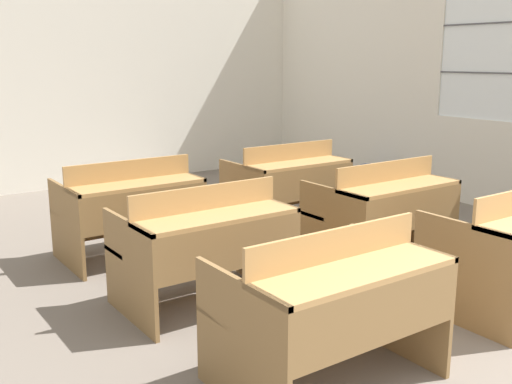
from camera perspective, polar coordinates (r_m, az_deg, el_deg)
wall_back at (r=8.12m, az=-16.49°, el=11.71°), size 6.61×0.06×3.18m
wall_right_with_window at (r=7.24m, az=20.00°, el=11.32°), size 0.06×6.95×3.18m
bench_front_left at (r=3.11m, az=7.17°, el=-10.38°), size 1.09×0.76×0.83m
bench_second_left at (r=4.05m, az=-4.87°, el=-4.78°), size 1.09×0.76×0.83m
bench_second_right at (r=5.04m, az=12.00°, el=-1.52°), size 1.09×0.76×0.83m
bench_third_left at (r=5.11m, az=-11.90°, el=-1.32°), size 1.09×0.76×0.83m
bench_third_right at (r=5.95m, az=3.09°, el=0.91°), size 1.09×0.76×0.83m
wastepaper_bin at (r=7.91m, az=10.75°, el=1.48°), size 0.26×0.26×0.30m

